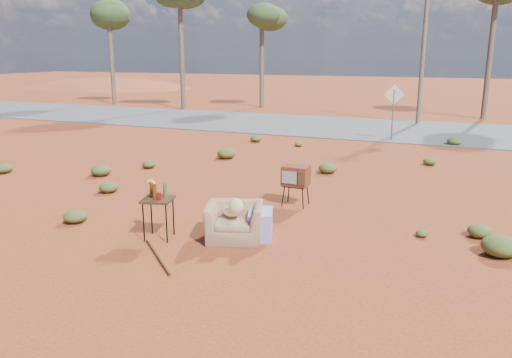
% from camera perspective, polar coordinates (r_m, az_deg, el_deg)
% --- Properties ---
extents(ground, '(140.00, 140.00, 0.00)m').
position_cam_1_polar(ground, '(9.43, -4.21, -6.51)').
color(ground, '#923F1D').
rests_on(ground, ground).
extents(highway, '(140.00, 7.00, 0.04)m').
position_cam_1_polar(highway, '(23.45, 12.54, 5.68)').
color(highway, '#565659').
rests_on(highway, ground).
extents(dirt_mound, '(26.00, 18.00, 2.00)m').
position_cam_1_polar(dirt_mound, '(54.04, -16.76, 9.99)').
color(dirt_mound, '#A24227').
rests_on(dirt_mound, ground).
extents(armchair, '(1.32, 1.11, 0.89)m').
position_cam_1_polar(armchair, '(9.14, -1.92, -4.38)').
color(armchair, '#8A674B').
rests_on(armchair, ground).
extents(tv_unit, '(0.57, 0.47, 0.91)m').
position_cam_1_polar(tv_unit, '(11.12, 4.58, 0.32)').
color(tv_unit, black).
rests_on(tv_unit, ground).
extents(side_table, '(0.65, 0.65, 1.07)m').
position_cam_1_polar(side_table, '(9.27, -11.32, -1.96)').
color(side_table, '#3A2115').
rests_on(side_table, ground).
extents(rusty_bar, '(1.20, 1.13, 0.04)m').
position_cam_1_polar(rusty_bar, '(8.62, -11.20, -8.63)').
color(rusty_bar, '#4B2614').
rests_on(rusty_bar, ground).
extents(road_sign, '(0.78, 0.06, 2.19)m').
position_cam_1_polar(road_sign, '(20.11, 15.46, 8.42)').
color(road_sign, brown).
rests_on(road_sign, ground).
extents(eucalyptus_far_left, '(3.20, 3.20, 7.10)m').
position_cam_1_polar(eucalyptus_far_left, '(35.61, -16.52, 17.77)').
color(eucalyptus_far_left, brown).
rests_on(eucalyptus_far_left, ground).
extents(eucalyptus_near_left, '(3.20, 3.20, 6.60)m').
position_cam_1_polar(eucalyptus_near_left, '(32.26, 0.68, 17.88)').
color(eucalyptus_near_left, brown).
rests_on(eucalyptus_near_left, ground).
extents(utility_pole_center, '(1.40, 0.20, 8.00)m').
position_cam_1_polar(utility_pole_center, '(25.46, 18.69, 15.26)').
color(utility_pole_center, brown).
rests_on(utility_pole_center, ground).
extents(scrub_patch, '(17.49, 8.07, 0.33)m').
position_cam_1_polar(scrub_patch, '(13.57, 1.02, 0.57)').
color(scrub_patch, '#485123').
rests_on(scrub_patch, ground).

